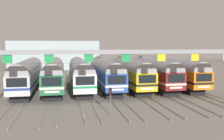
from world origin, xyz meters
The scene contains 12 objects.
ground_plane centered at (0.00, 0.00, 0.00)m, with size 160.00×160.00×0.00m, color gray.
track_bed centered at (0.00, 17.00, 0.07)m, with size 24.93×70.00×0.15m.
commuter_train_silver centered at (-11.71, -0.01, 2.69)m, with size 2.88×18.06×4.77m.
commuter_train_green centered at (-7.81, -0.01, 2.69)m, with size 2.88×18.06×4.77m.
commuter_train_white centered at (-3.90, -0.01, 2.69)m, with size 2.88×18.06×4.77m.
commuter_train_blue centered at (0.00, 0.00, 2.69)m, with size 2.88×18.06×5.05m.
commuter_train_yellow centered at (3.90, 0.00, 2.69)m, with size 2.88×18.06×5.05m.
commuter_train_maroon centered at (7.81, 0.00, 2.69)m, with size 2.88×18.06×5.05m.
commuter_train_orange centered at (11.71, 0.00, 2.69)m, with size 2.88×18.06×5.05m.
catenary_gantry centered at (0.00, -13.50, 5.41)m, with size 28.66×0.44×6.97m.
yard_signal_mast centered at (-1.95, -15.07, 1.97)m, with size 0.28×0.35×2.81m.
maintenance_building centered at (-8.83, 37.49, 4.04)m, with size 25.10×10.00×8.09m, color #9EB2B7.
Camera 1 is at (-6.47, -39.29, 6.97)m, focal length 40.87 mm.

